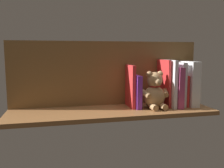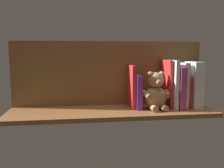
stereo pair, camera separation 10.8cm
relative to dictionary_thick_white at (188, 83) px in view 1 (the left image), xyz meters
The scene contains 11 objects.
ground_plane 47.24cm from the dictionary_thick_white, ahead, with size 107.10×29.87×2.20cm, color brown.
shelf_back_panel 46.63cm from the dictionary_thick_white, 12.58° to the right, with size 107.10×1.50×36.03cm, color brown.
dictionary_thick_white is the anchor object (origin of this frame).
book_0 5.38cm from the dictionary_thick_white, 14.48° to the right, with size 1.38×15.96×17.25cm, color red.
book_1 6.15cm from the dictionary_thick_white, ahead, with size 2.64×16.29×24.38cm, color silver.
book_2 9.52cm from the dictionary_thick_white, ahead, with size 3.13×19.35×21.96cm, color #B23F72.
book_3 12.31cm from the dictionary_thick_white, ahead, with size 1.91×18.35×25.78cm, color silver.
book_4 14.39cm from the dictionary_thick_white, ahead, with size 1.34×15.49×25.84cm, color red.
teddy_bear 22.70cm from the dictionary_thick_white, 10.48° to the left, with size 16.26×13.36×20.08cm.
book_5 31.44cm from the dictionary_thick_white, ahead, with size 2.79×15.43×17.62cm, color purple.
book_6 33.96cm from the dictionary_thick_white, ahead, with size 1.78×14.08×23.02cm, color red.
Camera 1 is at (27.02, 119.20, 29.96)cm, focal length 38.21 mm.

